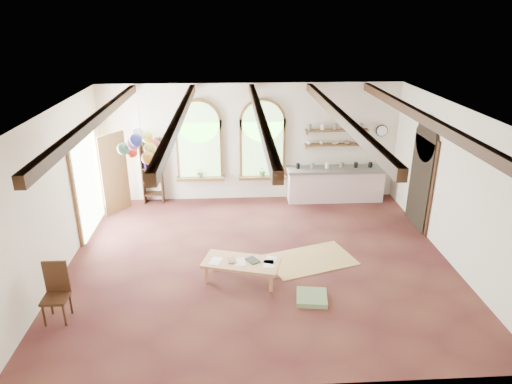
{
  "coord_description": "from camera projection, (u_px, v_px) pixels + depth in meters",
  "views": [
    {
      "loc": [
        -0.55,
        -8.45,
        4.96
      ],
      "look_at": [
        -0.04,
        0.6,
        1.33
      ],
      "focal_mm": 32.0,
      "sensor_mm": 36.0,
      "label": 1
    }
  ],
  "objects": [
    {
      "name": "ceiling_beams",
      "position": [
        260.0,
        116.0,
        8.55
      ],
      "size": [
        6.2,
        6.8,
        0.18
      ],
      "primitive_type": null,
      "color": "#361E11",
      "rests_on": "ceiling"
    },
    {
      "name": "wall_clock",
      "position": [
        382.0,
        131.0,
        12.38
      ],
      "size": [
        0.32,
        0.04,
        0.32
      ],
      "primitive_type": "cylinder",
      "rotation": [
        1.57,
        0.0,
        0.0
      ],
      "color": "black",
      "rests_on": "wall_back"
    },
    {
      "name": "window_left",
      "position": [
        199.0,
        143.0,
        12.2
      ],
      "size": [
        1.3,
        0.28,
        2.2
      ],
      "color": "brown",
      "rests_on": "floor"
    },
    {
      "name": "water_jug_b",
      "position": [
        370.0,
        191.0,
        12.74
      ],
      "size": [
        0.3,
        0.3,
        0.59
      ],
      "color": "#5C8BC6",
      "rests_on": "floor"
    },
    {
      "name": "potted_plant_right",
      "position": [
        263.0,
        171.0,
        12.48
      ],
      "size": [
        0.27,
        0.23,
        0.3
      ],
      "primitive_type": "imported",
      "color": "#598C4C",
      "rests_on": "window_right"
    },
    {
      "name": "water_jug_a",
      "position": [
        363.0,
        190.0,
        12.73
      ],
      "size": [
        0.32,
        0.32,
        0.63
      ],
      "color": "#5C8BC6",
      "rests_on": "floor"
    },
    {
      "name": "wall_shelf_lower",
      "position": [
        336.0,
        145.0,
        12.38
      ],
      "size": [
        1.7,
        0.24,
        0.04
      ],
      "primitive_type": "cube",
      "color": "brown",
      "rests_on": "wall_back"
    },
    {
      "name": "potted_plant_left",
      "position": [
        200.0,
        172.0,
        12.39
      ],
      "size": [
        0.27,
        0.23,
        0.3
      ],
      "primitive_type": "imported",
      "color": "#598C4C",
      "rests_on": "window_left"
    },
    {
      "name": "floor_mat",
      "position": [
        311.0,
        260.0,
        9.71
      ],
      "size": [
        2.03,
        1.6,
        0.02
      ],
      "primitive_type": "cube",
      "rotation": [
        0.0,
        0.0,
        0.31
      ],
      "color": "tan",
      "rests_on": "floor"
    },
    {
      "name": "bookshelf",
      "position": [
        152.0,
        171.0,
        12.3
      ],
      "size": [
        0.53,
        0.32,
        1.8
      ],
      "color": "#361E11",
      "rests_on": "floor"
    },
    {
      "name": "shelf_bowl_b",
      "position": [
        347.0,
        143.0,
        12.37
      ],
      "size": [
        0.2,
        0.2,
        0.06
      ],
      "primitive_type": "imported",
      "color": "#8C664C",
      "rests_on": "wall_shelf_lower"
    },
    {
      "name": "shelf_cup_a",
      "position": [
        309.0,
        143.0,
        12.31
      ],
      "size": [
        0.12,
        0.1,
        0.1
      ],
      "primitive_type": "imported",
      "color": "white",
      "rests_on": "wall_shelf_lower"
    },
    {
      "name": "table_book",
      "position": [
        228.0,
        261.0,
        8.84
      ],
      "size": [
        0.18,
        0.25,
        0.02
      ],
      "primitive_type": "imported",
      "rotation": [
        0.0,
        0.0,
        0.11
      ],
      "color": "olive",
      "rests_on": "coffee_table"
    },
    {
      "name": "right_doorway",
      "position": [
        420.0,
        183.0,
        10.89
      ],
      "size": [
        0.1,
        1.3,
        2.4
      ],
      "primitive_type": "cube",
      "color": "black",
      "rests_on": "floor"
    },
    {
      "name": "shelf_cup_b",
      "position": [
        322.0,
        142.0,
        12.33
      ],
      "size": [
        0.1,
        0.1,
        0.09
      ],
      "primitive_type": "imported",
      "color": "beige",
      "rests_on": "wall_shelf_lower"
    },
    {
      "name": "floor",
      "position": [
        259.0,
        260.0,
        9.7
      ],
      "size": [
        8.0,
        8.0,
        0.0
      ],
      "primitive_type": "plane",
      "color": "brown",
      "rests_on": "ground"
    },
    {
      "name": "floor_cushion",
      "position": [
        312.0,
        297.0,
        8.36
      ],
      "size": [
        0.63,
        0.63,
        0.1
      ],
      "primitive_type": "cube",
      "rotation": [
        0.0,
        0.0,
        -0.14
      ],
      "color": "#708D61",
      "rests_on": "floor"
    },
    {
      "name": "wall_shelf_upper",
      "position": [
        337.0,
        130.0,
        12.23
      ],
      "size": [
        1.7,
        0.24,
        0.04
      ],
      "primitive_type": "cube",
      "color": "brown",
      "rests_on": "wall_back"
    },
    {
      "name": "kitchen_counter",
      "position": [
        335.0,
        184.0,
        12.61
      ],
      "size": [
        2.68,
        0.62,
        0.94
      ],
      "color": "beige",
      "rests_on": "floor"
    },
    {
      "name": "balloon_cluster",
      "position": [
        141.0,
        146.0,
        9.45
      ],
      "size": [
        0.84,
        0.97,
        1.16
      ],
      "color": "white",
      "rests_on": "floor"
    },
    {
      "name": "side_chair",
      "position": [
        57.0,
        304.0,
        7.76
      ],
      "size": [
        0.41,
        0.41,
        1.04
      ],
      "color": "#361E11",
      "rests_on": "floor"
    },
    {
      "name": "left_doorway",
      "position": [
        88.0,
        183.0,
        10.73
      ],
      "size": [
        0.1,
        1.9,
        2.5
      ],
      "primitive_type": "cube",
      "color": "brown",
      "rests_on": "floor"
    },
    {
      "name": "coffee_table",
      "position": [
        241.0,
        264.0,
        8.85
      ],
      "size": [
        1.6,
        1.06,
        0.42
      ],
      "color": "tan",
      "rests_on": "floor"
    },
    {
      "name": "shelf_bowl_a",
      "position": [
        334.0,
        143.0,
        12.36
      ],
      "size": [
        0.22,
        0.22,
        0.05
      ],
      "primitive_type": "imported",
      "color": "beige",
      "rests_on": "wall_shelf_lower"
    },
    {
      "name": "window_right",
      "position": [
        263.0,
        142.0,
        12.28
      ],
      "size": [
        1.3,
        0.28,
        2.2
      ],
      "color": "brown",
      "rests_on": "floor"
    },
    {
      "name": "shelf_vase",
      "position": [
        360.0,
        140.0,
        12.37
      ],
      "size": [
        0.18,
        0.18,
        0.19
      ],
      "primitive_type": "imported",
      "color": "slate",
      "rests_on": "wall_shelf_lower"
    },
    {
      "name": "tablet",
      "position": [
        253.0,
        260.0,
        8.86
      ],
      "size": [
        0.32,
        0.35,
        0.01
      ],
      "primitive_type": "cube",
      "rotation": [
        0.0,
        0.0,
        0.56
      ],
      "color": "black",
      "rests_on": "coffee_table"
    }
  ]
}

